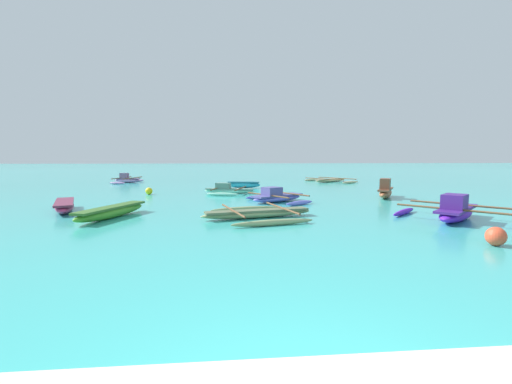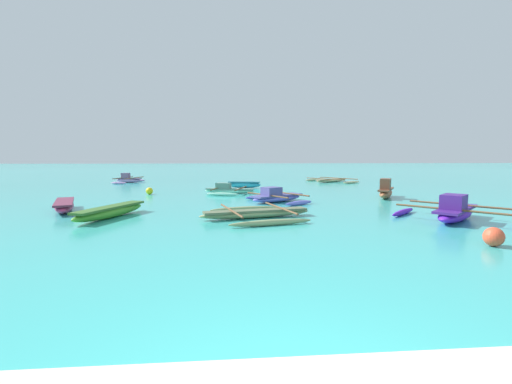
# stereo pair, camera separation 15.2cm
# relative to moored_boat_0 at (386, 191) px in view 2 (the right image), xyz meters

# --- Properties ---
(moored_boat_0) EXTENTS (1.85, 2.51, 1.05)m
(moored_boat_0) POSITION_rel_moored_boat_0_xyz_m (0.00, 0.00, 0.00)
(moored_boat_0) COLOR #9A5534
(moored_boat_0) RESTS_ON ground_plane
(moored_boat_1) EXTENTS (3.10, 3.57, 0.73)m
(moored_boat_1) POSITION_rel_moored_boat_0_xyz_m (-6.01, -1.06, -0.12)
(moored_boat_1) COLOR #7673E7
(moored_boat_1) RESTS_ON ground_plane
(moored_boat_2) EXTENTS (2.31, 3.67, 0.83)m
(moored_boat_2) POSITION_rel_moored_boat_0_xyz_m (-16.78, 12.43, -0.10)
(moored_boat_2) COLOR #C38CCC
(moored_boat_2) RESTS_ON ground_plane
(moored_boat_3) EXTENTS (3.13, 3.41, 0.63)m
(moored_boat_3) POSITION_rel_moored_boat_0_xyz_m (-8.29, 3.04, -0.16)
(moored_boat_3) COLOR #90E3C4
(moored_boat_3) RESTS_ON ground_plane
(moored_boat_4) EXTENTS (1.81, 3.53, 0.41)m
(moored_boat_4) POSITION_rel_moored_boat_0_xyz_m (-12.55, -4.87, -0.14)
(moored_boat_4) COLOR #4D9E2D
(moored_boat_4) RESTS_ON ground_plane
(moored_boat_5) EXTENTS (1.80, 3.16, 0.41)m
(moored_boat_5) POSITION_rel_moored_boat_0_xyz_m (-14.91, -3.18, -0.14)
(moored_boat_5) COLOR #A1305C
(moored_boat_5) RESTS_ON ground_plane
(moored_boat_6) EXTENTS (4.02, 4.12, 0.92)m
(moored_boat_6) POSITION_rel_moored_boat_0_xyz_m (-0.62, -6.48, -0.06)
(moored_boat_6) COLOR #5C1EBC
(moored_boat_6) RESTS_ON ground_plane
(moored_boat_7) EXTENTS (4.25, 4.80, 0.34)m
(moored_boat_7) POSITION_rel_moored_boat_0_xyz_m (0.67, 11.73, -0.21)
(moored_boat_7) COLOR beige
(moored_boat_7) RESTS_ON ground_plane
(moored_boat_8) EXTENTS (2.44, 1.08, 0.44)m
(moored_boat_8) POSITION_rel_moored_boat_0_xyz_m (-7.20, 6.69, -0.12)
(moored_boat_8) COLOR #2DA5C6
(moored_boat_8) RESTS_ON ground_plane
(moored_boat_9) EXTENTS (4.12, 3.79, 0.35)m
(moored_boat_9) POSITION_rel_moored_boat_0_xyz_m (-7.34, -5.34, -0.21)
(moored_boat_9) COLOR #8EA06B
(moored_boat_9) RESTS_ON ground_plane
(mooring_buoy_0) EXTENTS (0.41, 0.41, 0.41)m
(mooring_buoy_0) POSITION_rel_moored_boat_0_xyz_m (-12.90, 2.85, -0.17)
(mooring_buoy_0) COLOR yellow
(mooring_buoy_0) RESTS_ON ground_plane
(mooring_buoy_1) EXTENTS (0.47, 0.47, 0.47)m
(mooring_buoy_1) POSITION_rel_moored_boat_0_xyz_m (-1.92, -9.75, -0.13)
(mooring_buoy_1) COLOR #E54C2D
(mooring_buoy_1) RESTS_ON ground_plane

